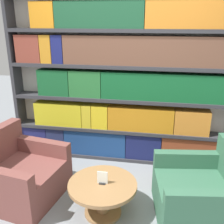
{
  "coord_description": "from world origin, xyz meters",
  "views": [
    {
      "loc": [
        0.49,
        -2.19,
        2.05
      ],
      "look_at": [
        -0.04,
        0.72,
        1.0
      ],
      "focal_mm": 42.0,
      "sensor_mm": 36.0,
      "label": 1
    }
  ],
  "objects": [
    {
      "name": "coffee_table",
      "position": [
        -0.04,
        0.15,
        0.28
      ],
      "size": [
        0.75,
        0.75,
        0.39
      ],
      "color": "olive",
      "rests_on": "ground_plane"
    },
    {
      "name": "armchair_left",
      "position": [
        -1.1,
        0.29,
        0.28
      ],
      "size": [
        1.01,
        1.01,
        0.82
      ],
      "rotation": [
        0.0,
        0.0,
        1.4
      ],
      "color": "brown",
      "rests_on": "ground_plane"
    },
    {
      "name": "bookshelf",
      "position": [
        -0.01,
        1.45,
        1.17
      ],
      "size": [
        3.33,
        0.3,
        2.39
      ],
      "color": "silver",
      "rests_on": "ground_plane"
    },
    {
      "name": "table_sign",
      "position": [
        -0.04,
        0.15,
        0.45
      ],
      "size": [
        0.11,
        0.06,
        0.14
      ],
      "color": "black",
      "rests_on": "coffee_table"
    },
    {
      "name": "armchair_right",
      "position": [
        1.02,
        0.29,
        0.28
      ],
      "size": [
        0.99,
        1.0,
        0.82
      ],
      "rotation": [
        0.0,
        0.0,
        -1.42
      ],
      "color": "#336047",
      "rests_on": "ground_plane"
    },
    {
      "name": "ground_plane",
      "position": [
        0.0,
        0.0,
        0.0
      ],
      "size": [
        14.0,
        14.0,
        0.0
      ],
      "primitive_type": "plane",
      "color": "gray"
    }
  ]
}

